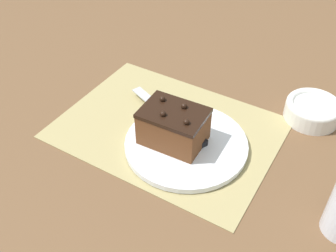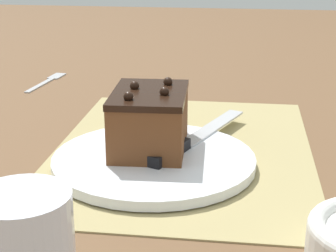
{
  "view_description": "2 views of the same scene",
  "coord_description": "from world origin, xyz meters",
  "px_view_note": "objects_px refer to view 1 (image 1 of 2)",
  "views": [
    {
      "loc": [
        0.33,
        -0.55,
        0.57
      ],
      "look_at": [
        0.04,
        -0.06,
        0.07
      ],
      "focal_mm": 42.0,
      "sensor_mm": 36.0,
      "label": 1
    },
    {
      "loc": [
        0.7,
        0.07,
        0.28
      ],
      "look_at": [
        0.04,
        -0.02,
        0.05
      ],
      "focal_mm": 60.0,
      "sensor_mm": 36.0,
      "label": 2
    }
  ],
  "objects_px": {
    "cake_plate": "(186,144)",
    "small_bowl": "(313,110)",
    "chocolate_cake": "(173,126)",
    "serving_knife": "(179,124)"
  },
  "relations": [
    {
      "from": "cake_plate",
      "to": "small_bowl",
      "type": "distance_m",
      "value": 0.3
    },
    {
      "from": "chocolate_cake",
      "to": "small_bowl",
      "type": "distance_m",
      "value": 0.32
    },
    {
      "from": "cake_plate",
      "to": "serving_knife",
      "type": "height_order",
      "value": "serving_knife"
    },
    {
      "from": "chocolate_cake",
      "to": "serving_knife",
      "type": "distance_m",
      "value": 0.06
    },
    {
      "from": "cake_plate",
      "to": "serving_knife",
      "type": "relative_size",
      "value": 1.06
    },
    {
      "from": "chocolate_cake",
      "to": "small_bowl",
      "type": "height_order",
      "value": "chocolate_cake"
    },
    {
      "from": "small_bowl",
      "to": "cake_plate",
      "type": "bearing_deg",
      "value": -130.68
    },
    {
      "from": "cake_plate",
      "to": "chocolate_cake",
      "type": "xyz_separation_m",
      "value": [
        -0.03,
        -0.01,
        0.04
      ]
    },
    {
      "from": "chocolate_cake",
      "to": "serving_knife",
      "type": "bearing_deg",
      "value": 104.66
    },
    {
      "from": "cake_plate",
      "to": "chocolate_cake",
      "type": "height_order",
      "value": "chocolate_cake"
    }
  ]
}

